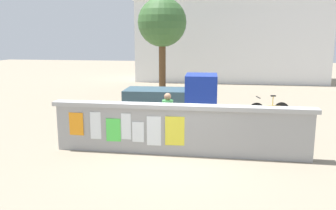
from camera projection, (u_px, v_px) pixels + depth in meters
ground at (199, 103)px, 17.69m from camera, size 60.00×60.00×0.00m
poster_wall at (179, 129)px, 9.79m from camera, size 7.37×0.42×1.44m
auto_rickshaw_truck at (176, 98)px, 13.79m from camera, size 3.66×1.65×1.85m
motorcycle at (276, 129)px, 10.91m from camera, size 1.90×0.56×0.87m
bicycle_near at (269, 110)px, 14.24m from camera, size 1.67×0.56×0.95m
person_walking at (168, 114)px, 10.62m from camera, size 0.46×0.46×1.62m
tree_roadside at (162, 23)px, 19.72m from camera, size 2.76×2.76×5.47m
building_background at (230, 38)px, 26.36m from camera, size 13.93×5.00×6.32m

